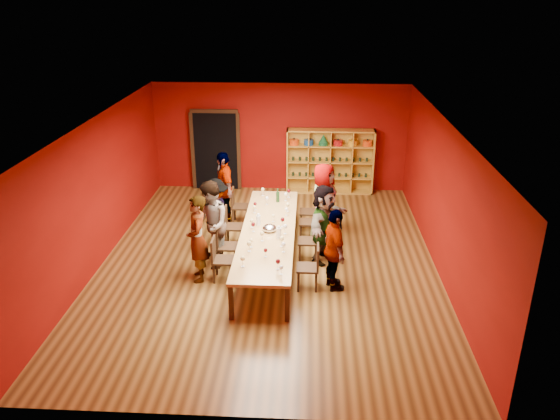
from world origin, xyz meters
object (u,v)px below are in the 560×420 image
object	(u,v)px
person_left_2	(210,225)
person_right_3	(323,203)
chair_person_left_2	(224,243)
person_left_3	(216,212)
person_right_4	(328,199)
chair_person_left_4	(237,204)
person_left_4	(224,188)
person_left_1	(197,239)
chair_person_left_3	(230,224)
chair_person_right_1	(312,265)
person_right_1	(334,250)
chair_person_right_3	(312,220)
tasting_table	(268,232)
spittoon_bowl	(270,228)
chair_person_left_1	(219,257)
chair_person_right_4	(312,209)
shelving_unit	(330,158)
person_right_2	(324,223)
chair_person_right_2	(312,238)
wine_bottle	(278,197)

from	to	relation	value
person_left_2	person_right_3	size ratio (longest dim) A/B	1.00
person_left_2	chair_person_left_2	bearing A→B (deg)	73.16
person_left_3	person_right_4	distance (m)	2.68
chair_person_left_4	person_left_4	distance (m)	0.51
person_left_1	chair_person_left_3	bearing A→B (deg)	152.68
chair_person_left_3	chair_person_right_1	distance (m)	2.57
person_right_1	chair_person_right_3	size ratio (longest dim) A/B	1.84
tasting_table	person_left_4	world-z (taller)	person_left_4
person_left_2	chair_person_left_4	distance (m)	2.24
person_left_3	spittoon_bowl	xyz separation A→B (m)	(1.25, -0.88, 0.04)
person_left_1	person_right_1	bearing A→B (deg)	72.33
spittoon_bowl	chair_person_left_1	bearing A→B (deg)	-143.06
chair_person_left_3	chair_person_right_1	size ratio (longest dim) A/B	1.00
person_left_3	chair_person_right_4	world-z (taller)	person_left_3
shelving_unit	chair_person_left_2	xyz separation A→B (m)	(-2.31, -4.50, -0.49)
person_right_2	spittoon_bowl	world-z (taller)	person_right_2
chair_person_left_3	person_left_3	world-z (taller)	person_left_3
person_right_1	person_right_4	distance (m)	2.77
person_left_1	chair_person_left_4	distance (m)	2.84
chair_person_left_4	chair_person_right_3	size ratio (longest dim) A/B	1.00
person_left_2	person_right_4	bearing A→B (deg)	111.54
person_right_4	chair_person_left_4	bearing A→B (deg)	108.46
chair_person_left_3	chair_person_right_3	xyz separation A→B (m)	(1.82, 0.35, 0.00)
shelving_unit	person_right_2	distance (m)	4.17
person_left_2	spittoon_bowl	size ratio (longest dim) A/B	6.29
person_left_3	person_left_2	bearing A→B (deg)	-3.96
person_left_4	chair_person_right_4	xyz separation A→B (m)	(2.13, -0.24, -0.41)
person_left_1	chair_person_right_2	distance (m)	2.45
person_left_1	chair_person_left_3	size ratio (longest dim) A/B	1.98
chair_person_left_4	tasting_table	bearing A→B (deg)	-65.53
shelving_unit	person_right_1	world-z (taller)	shelving_unit
person_right_1	person_left_4	bearing A→B (deg)	25.00
person_left_4	chair_person_right_3	bearing A→B (deg)	44.94
person_right_1	spittoon_bowl	distance (m)	1.60
person_right_2	person_right_3	world-z (taller)	person_right_3
chair_person_right_2	chair_person_right_3	distance (m)	0.99
shelving_unit	person_right_1	bearing A→B (deg)	-90.71
chair_person_right_1	shelving_unit	bearing A→B (deg)	84.78
person_left_3	spittoon_bowl	world-z (taller)	person_left_3
person_left_1	spittoon_bowl	xyz separation A→B (m)	(1.35, 0.71, -0.06)
person_left_3	shelving_unit	bearing A→B (deg)	136.35
chair_person_right_4	person_right_4	bearing A→B (deg)	0.00
chair_person_left_1	person_right_4	xyz separation A→B (m)	(2.19, 2.54, 0.28)
chair_person_right_1	wine_bottle	xyz separation A→B (m)	(-0.80, 2.58, 0.38)
shelving_unit	person_right_2	world-z (taller)	shelving_unit
person_right_4	wine_bottle	bearing A→B (deg)	123.75
chair_person_right_1	person_left_2	bearing A→B (deg)	158.28
chair_person_left_1	person_left_3	world-z (taller)	person_left_3
person_left_1	person_right_4	world-z (taller)	person_left_1
person_left_2	person_right_1	bearing A→B (deg)	54.82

